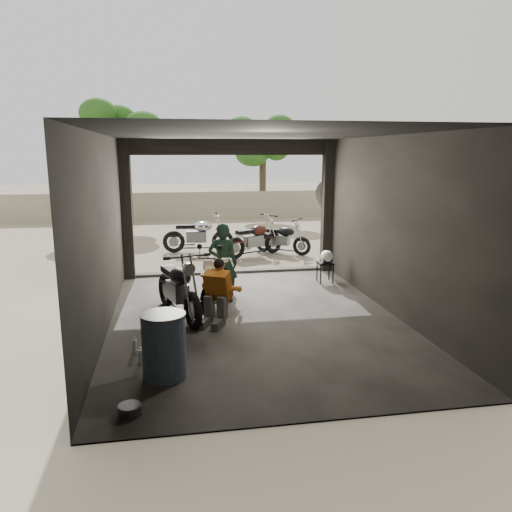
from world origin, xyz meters
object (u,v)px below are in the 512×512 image
object	(u,v)px
main_bike	(218,279)
mechanic	(216,294)
oil_drum	(164,347)
left_bike	(178,284)
outside_bike_a	(198,232)
outside_bike_c	(282,236)
outside_bike_b	(255,236)
rider	(223,263)
sign_post	(329,209)
stool	(325,265)
helmet	(327,256)

from	to	relation	value
main_bike	mechanic	world-z (taller)	mechanic
mechanic	oil_drum	world-z (taller)	mechanic
main_bike	left_bike	world-z (taller)	left_bike
left_bike	outside_bike_a	bearing A→B (deg)	65.44
mechanic	outside_bike_c	bearing A→B (deg)	95.32
outside_bike_b	rider	bearing A→B (deg)	134.18
main_bike	outside_bike_b	xyz separation A→B (m)	(1.50, 4.54, 0.05)
mechanic	sign_post	xyz separation A→B (m)	(3.21, 3.75, 0.98)
left_bike	mechanic	xyz separation A→B (m)	(0.61, -0.55, -0.07)
mechanic	stool	bearing A→B (deg)	70.37
main_bike	mechanic	bearing A→B (deg)	-73.55
mechanic	left_bike	bearing A→B (deg)	166.52
left_bike	helmet	bearing A→B (deg)	10.90
outside_bike_a	outside_bike_c	bearing A→B (deg)	-100.54
outside_bike_b	rider	world-z (taller)	rider
rider	helmet	size ratio (longest dim) A/B	5.14
main_bike	outside_bike_a	size ratio (longest dim) A/B	0.88
left_bike	sign_post	world-z (taller)	sign_post
oil_drum	mechanic	bearing A→B (deg)	66.16
rider	outside_bike_c	bearing A→B (deg)	-103.20
stool	oil_drum	bearing A→B (deg)	-129.30
outside_bike_b	sign_post	bearing A→B (deg)	-168.02
left_bike	mechanic	bearing A→B (deg)	-59.68
main_bike	rider	world-z (taller)	rider
outside_bike_a	outside_bike_b	xyz separation A→B (m)	(1.55, -0.84, -0.03)
outside_bike_b	mechanic	world-z (taller)	outside_bike_b
rider	stool	xyz separation A→B (m)	(2.43, 1.08, -0.38)
outside_bike_b	sign_post	world-z (taller)	sign_post
outside_bike_c	mechanic	distance (m)	6.34
outside_bike_b	mechanic	bearing A→B (deg)	135.66
mechanic	sign_post	bearing A→B (deg)	78.05
outside_bike_a	oil_drum	distance (m)	8.45
main_bike	helmet	world-z (taller)	main_bike
rider	stool	size ratio (longest dim) A/B	3.28
outside_bike_b	rider	distance (m)	4.50
outside_bike_c	sign_post	distance (m)	2.41
sign_post	mechanic	bearing A→B (deg)	-129.22
main_bike	outside_bike_b	bearing A→B (deg)	96.63
helmet	sign_post	size ratio (longest dim) A/B	0.13
outside_bike_a	helmet	bearing A→B (deg)	-143.17
helmet	left_bike	bearing A→B (deg)	-164.55
left_bike	outside_bike_b	size ratio (longest dim) A/B	1.06
outside_bike_b	helmet	distance (m)	3.42
outside_bike_c	outside_bike_a	bearing A→B (deg)	113.51
stool	sign_post	world-z (taller)	sign_post
left_bike	outside_bike_b	distance (m)	5.54
outside_bike_b	outside_bike_a	bearing A→B (deg)	33.53
outside_bike_c	mechanic	size ratio (longest dim) A/B	1.41
outside_bike_c	sign_post	world-z (taller)	sign_post
mechanic	helmet	size ratio (longest dim) A/B	3.57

